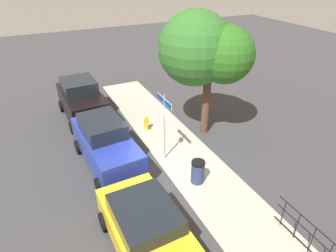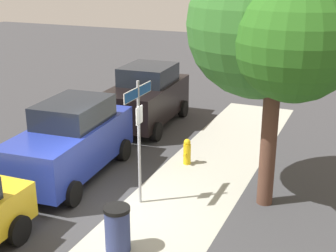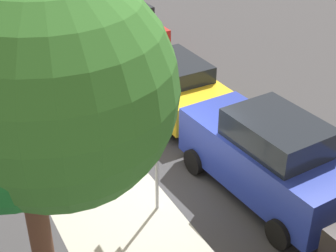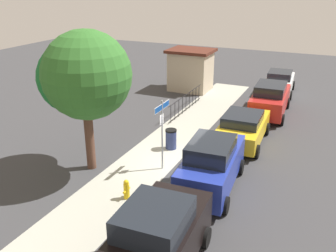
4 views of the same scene
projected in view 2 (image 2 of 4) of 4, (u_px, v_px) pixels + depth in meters
The scene contains 7 objects.
ground_plane at pixel (115, 209), 11.36m from camera, with size 60.00×60.00×0.00m, color #38383A.
street_sign at pixel (139, 119), 10.99m from camera, with size 1.35×0.07×3.08m.
shade_tree at pixel (276, 32), 10.54m from camera, with size 3.99×4.00×5.97m.
car_black at pixel (147, 96), 17.03m from camera, with size 4.22×2.29×2.16m.
car_blue at pixel (71, 140), 12.86m from camera, with size 4.55×2.24×2.10m.
fire_hydrant at pixel (187, 152), 13.82m from camera, with size 0.42×0.22×0.78m.
trash_bin at pixel (117, 229), 9.59m from camera, with size 0.55×0.55×0.98m.
Camera 2 is at (8.76, 5.17, 5.58)m, focal length 50.51 mm.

